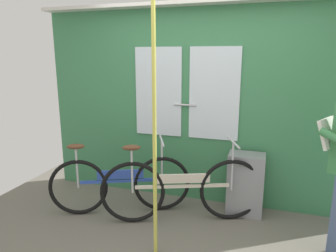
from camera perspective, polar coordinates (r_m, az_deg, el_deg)
train_door_wall at (r=3.75m, az=6.29°, el=4.32°), size 4.11×0.28×2.42m
bicycle_near_door at (r=3.44m, az=2.56°, el=-11.73°), size 1.71×0.75×0.92m
bicycle_leaning_behind at (r=3.67m, az=-8.98°, el=-10.61°), size 1.52×0.75×0.88m
trash_bin_by_wall at (r=3.73m, az=14.27°, el=-10.44°), size 0.41×0.28×0.73m
handrail_pole at (r=2.62m, az=-2.56°, el=-0.96°), size 0.04×0.04×2.38m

